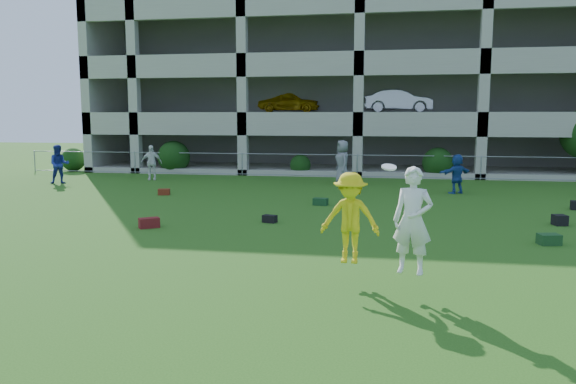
% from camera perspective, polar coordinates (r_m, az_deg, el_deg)
% --- Properties ---
extents(ground, '(100.00, 100.00, 0.00)m').
position_cam_1_polar(ground, '(10.07, 1.22, -10.32)').
color(ground, '#235114').
rests_on(ground, ground).
extents(bystander_a, '(1.10, 1.04, 1.80)m').
position_cam_1_polar(bystander_a, '(27.92, -22.23, 2.62)').
color(bystander_a, navy).
rests_on(bystander_a, ground).
extents(bystander_b, '(1.08, 0.72, 1.70)m').
position_cam_1_polar(bystander_b, '(28.22, -13.72, 2.93)').
color(bystander_b, white).
rests_on(bystander_b, ground).
extents(bystander_c, '(0.98, 1.16, 2.02)m').
position_cam_1_polar(bystander_c, '(25.55, 5.55, 2.99)').
color(bystander_c, slate).
rests_on(bystander_c, ground).
extents(bystander_d, '(1.49, 1.20, 1.59)m').
position_cam_1_polar(bystander_d, '(23.63, 16.78, 1.78)').
color(bystander_d, '#204794').
rests_on(bystander_d, ground).
extents(bag_red_a, '(0.62, 0.57, 0.28)m').
position_cam_1_polar(bag_red_a, '(16.24, -13.93, -3.06)').
color(bag_red_a, '#54170E').
rests_on(bag_red_a, ground).
extents(bag_black_b, '(0.46, 0.36, 0.22)m').
position_cam_1_polar(bag_black_b, '(16.54, -1.87, -2.74)').
color(bag_black_b, black).
rests_on(bag_black_b, ground).
extents(bag_green_c, '(0.56, 0.45, 0.26)m').
position_cam_1_polar(bag_green_c, '(15.15, 24.99, -4.38)').
color(bag_green_c, '#14381E').
rests_on(bag_green_c, ground).
extents(crate_d, '(0.42, 0.42, 0.30)m').
position_cam_1_polar(crate_d, '(17.91, 25.88, -2.58)').
color(crate_d, black).
rests_on(crate_d, ground).
extents(bag_red_f, '(0.51, 0.39, 0.24)m').
position_cam_1_polar(bag_red_f, '(22.79, -12.48, 0.01)').
color(bag_red_f, '#5D1C10').
rests_on(bag_red_f, ground).
extents(bag_green_g, '(0.54, 0.38, 0.25)m').
position_cam_1_polar(bag_green_g, '(19.74, 3.32, -0.99)').
color(bag_green_g, '#133519').
rests_on(bag_green_g, ground).
extents(frisbee_contest, '(2.05, 1.19, 1.86)m').
position_cam_1_polar(frisbee_contest, '(10.23, 8.29, -2.69)').
color(frisbee_contest, yellow).
rests_on(frisbee_contest, ground).
extents(parking_garage, '(30.00, 14.00, 12.00)m').
position_cam_1_polar(parking_garage, '(37.30, 7.89, 12.14)').
color(parking_garage, '#9E998C').
rests_on(parking_garage, ground).
extents(fence, '(36.06, 0.06, 1.20)m').
position_cam_1_polar(fence, '(28.61, 7.04, 2.67)').
color(fence, gray).
rests_on(fence, ground).
extents(shrub_row, '(34.38, 2.52, 3.50)m').
position_cam_1_polar(shrub_row, '(29.37, 16.15, 4.31)').
color(shrub_row, '#163D11').
rests_on(shrub_row, ground).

